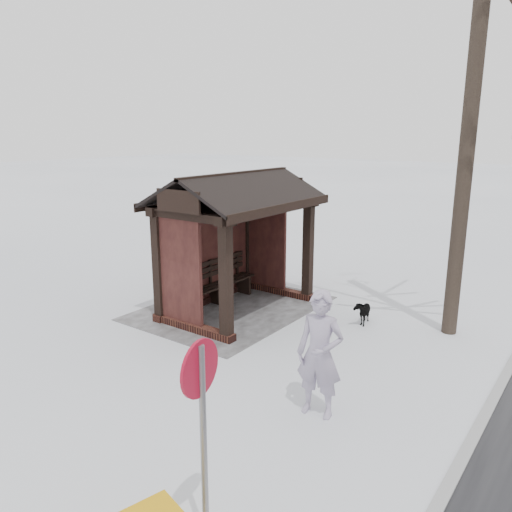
{
  "coord_description": "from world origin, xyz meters",
  "views": [
    {
      "loc": [
        8.33,
        6.61,
        3.91
      ],
      "look_at": [
        0.42,
        0.8,
        1.46
      ],
      "focal_mm": 35.0,
      "sensor_mm": 36.0,
      "label": 1
    }
  ],
  "objects_px": {
    "bus_shelter": "(232,215)",
    "dog": "(362,311)",
    "pedestrian": "(320,354)",
    "road_sign": "(201,400)"
  },
  "relations": [
    {
      "from": "bus_shelter",
      "to": "dog",
      "type": "bearing_deg",
      "value": 108.71
    },
    {
      "from": "pedestrian",
      "to": "road_sign",
      "type": "relative_size",
      "value": 0.85
    },
    {
      "from": "pedestrian",
      "to": "bus_shelter",
      "type": "bearing_deg",
      "value": 136.09
    },
    {
      "from": "bus_shelter",
      "to": "dog",
      "type": "height_order",
      "value": "bus_shelter"
    },
    {
      "from": "bus_shelter",
      "to": "pedestrian",
      "type": "xyz_separation_m",
      "value": [
        2.66,
        3.71,
        -1.25
      ]
    },
    {
      "from": "road_sign",
      "to": "dog",
      "type": "bearing_deg",
      "value": -176.3
    },
    {
      "from": "pedestrian",
      "to": "dog",
      "type": "relative_size",
      "value": 2.97
    },
    {
      "from": "bus_shelter",
      "to": "dog",
      "type": "distance_m",
      "value": 3.46
    },
    {
      "from": "pedestrian",
      "to": "road_sign",
      "type": "xyz_separation_m",
      "value": [
        2.69,
        0.26,
        0.65
      ]
    },
    {
      "from": "dog",
      "to": "road_sign",
      "type": "relative_size",
      "value": 0.29
    }
  ]
}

